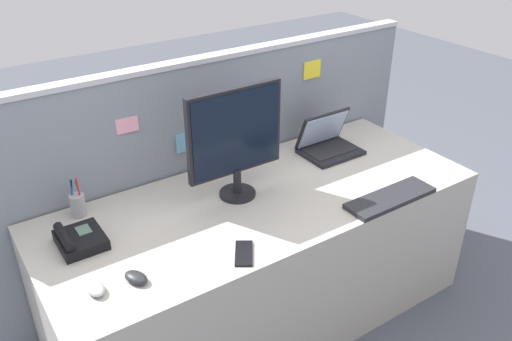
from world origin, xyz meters
name	(u,v)px	position (x,y,z in m)	size (l,w,h in m)	color
ground_plane	(261,313)	(0.00, 0.00, 0.00)	(10.00, 10.00, 0.00)	#4C515B
desk	(262,259)	(0.00, 0.00, 0.35)	(2.03, 0.82, 0.71)	#ADA89E
cubicle_divider	(214,172)	(0.00, 0.45, 0.63)	(2.44, 0.08, 1.26)	gray
desktop_monitor	(235,137)	(-0.08, 0.09, 1.00)	(0.46, 0.17, 0.52)	black
laptop	(327,142)	(0.55, 0.19, 0.76)	(0.30, 0.23, 0.22)	black
desk_phone	(79,239)	(-0.80, 0.11, 0.74)	(0.17, 0.20, 0.08)	black
keyboard_main	(390,198)	(0.47, -0.34, 0.72)	(0.45, 0.14, 0.02)	#232328
computer_mouse_right_hand	(95,288)	(-0.84, -0.19, 0.72)	(0.06, 0.10, 0.03)	#B2B5BC
computer_mouse_left_hand	(136,277)	(-0.70, -0.21, 0.72)	(0.06, 0.10, 0.03)	#232328
pen_cup	(78,204)	(-0.74, 0.32, 0.76)	(0.06, 0.06, 0.18)	#99999E
cell_phone_black_slab	(244,253)	(-0.29, -0.30, 0.71)	(0.07, 0.15, 0.01)	black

